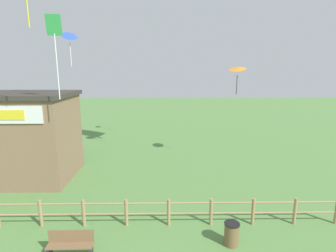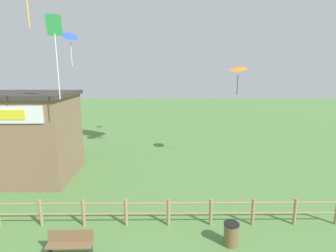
% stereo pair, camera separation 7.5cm
% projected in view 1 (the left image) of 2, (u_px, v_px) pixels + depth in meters
% --- Properties ---
extents(wooden_fence, '(14.37, 0.14, 1.18)m').
position_uv_depth(wooden_fence, '(169.00, 211.00, 10.96)').
color(wooden_fence, '#9E7F56').
rests_on(wooden_fence, ground_plane).
extents(seaside_building, '(7.33, 4.57, 5.18)m').
position_uv_depth(seaside_building, '(11.00, 136.00, 15.55)').
color(seaside_building, '#84664C').
rests_on(seaside_building, ground_plane).
extents(park_bench_near_fence, '(1.59, 0.42, 0.95)m').
position_uv_depth(park_bench_near_fence, '(71.00, 243.00, 9.12)').
color(park_bench_near_fence, brown).
rests_on(park_bench_near_fence, ground_plane).
extents(trash_bin, '(0.58, 0.58, 0.88)m').
position_uv_depth(trash_bin, '(232.00, 234.00, 9.75)').
color(trash_bin, brown).
rests_on(trash_bin, ground_plane).
extents(kite_green_diamond, '(0.68, 0.35, 3.70)m').
position_uv_depth(kite_green_diamond, '(55.00, 42.00, 11.57)').
color(kite_green_diamond, green).
extents(kite_blue_delta, '(1.26, 1.22, 2.09)m').
position_uv_depth(kite_blue_delta, '(69.00, 37.00, 15.63)').
color(kite_blue_delta, blue).
extents(kite_orange_delta, '(1.45, 1.44, 1.88)m').
position_uv_depth(kite_orange_delta, '(238.00, 69.00, 16.98)').
color(kite_orange_delta, orange).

